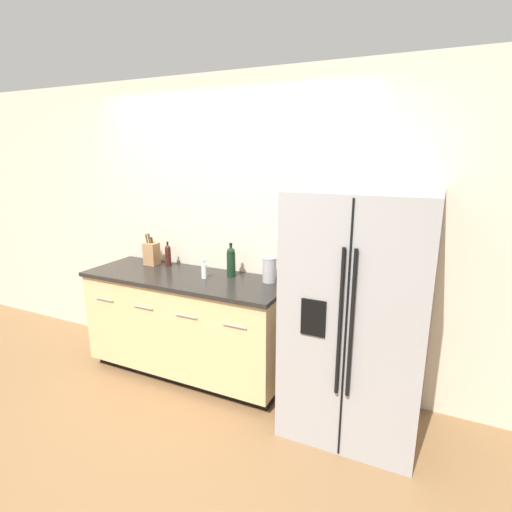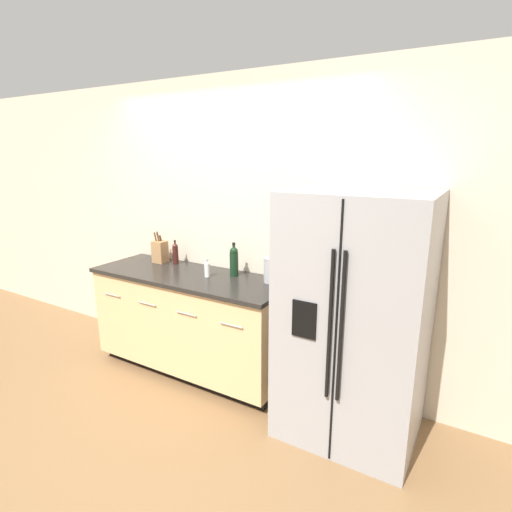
{
  "view_description": "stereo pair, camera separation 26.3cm",
  "coord_description": "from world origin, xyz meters",
  "px_view_note": "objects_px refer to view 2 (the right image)",
  "views": [
    {
      "loc": [
        1.74,
        -1.72,
        1.95
      ],
      "look_at": [
        0.45,
        0.99,
        1.18
      ],
      "focal_mm": 28.0,
      "sensor_mm": 36.0,
      "label": 1
    },
    {
      "loc": [
        1.97,
        -1.6,
        1.95
      ],
      "look_at": [
        0.45,
        0.99,
        1.18
      ],
      "focal_mm": 28.0,
      "sensor_mm": 36.0,
      "label": 2
    }
  ],
  "objects_px": {
    "knife_block": "(160,251)",
    "steel_canister": "(271,270)",
    "wine_bottle": "(234,261)",
    "oil_bottle": "(175,253)",
    "refrigerator": "(355,318)",
    "soap_dispenser": "(207,269)"
  },
  "relations": [
    {
      "from": "oil_bottle",
      "to": "steel_canister",
      "type": "height_order",
      "value": "oil_bottle"
    },
    {
      "from": "refrigerator",
      "to": "steel_canister",
      "type": "bearing_deg",
      "value": 163.55
    },
    {
      "from": "knife_block",
      "to": "refrigerator",
      "type": "bearing_deg",
      "value": -6.53
    },
    {
      "from": "knife_block",
      "to": "wine_bottle",
      "type": "bearing_deg",
      "value": -0.4
    },
    {
      "from": "refrigerator",
      "to": "knife_block",
      "type": "relative_size",
      "value": 5.7
    },
    {
      "from": "knife_block",
      "to": "oil_bottle",
      "type": "bearing_deg",
      "value": 10.14
    },
    {
      "from": "knife_block",
      "to": "steel_canister",
      "type": "xyz_separation_m",
      "value": [
        1.21,
        0.0,
        -0.01
      ]
    },
    {
      "from": "steel_canister",
      "to": "refrigerator",
      "type": "bearing_deg",
      "value": -16.45
    },
    {
      "from": "wine_bottle",
      "to": "soap_dispenser",
      "type": "xyz_separation_m",
      "value": [
        -0.18,
        -0.14,
        -0.07
      ]
    },
    {
      "from": "refrigerator",
      "to": "soap_dispenser",
      "type": "distance_m",
      "value": 1.32
    },
    {
      "from": "wine_bottle",
      "to": "steel_canister",
      "type": "xyz_separation_m",
      "value": [
        0.35,
        0.01,
        -0.03
      ]
    },
    {
      "from": "wine_bottle",
      "to": "knife_block",
      "type": "bearing_deg",
      "value": 179.6
    },
    {
      "from": "refrigerator",
      "to": "soap_dispenser",
      "type": "bearing_deg",
      "value": 176.39
    },
    {
      "from": "oil_bottle",
      "to": "steel_canister",
      "type": "relative_size",
      "value": 1.04
    },
    {
      "from": "wine_bottle",
      "to": "oil_bottle",
      "type": "xyz_separation_m",
      "value": [
        -0.69,
        0.04,
        -0.03
      ]
    },
    {
      "from": "wine_bottle",
      "to": "steel_canister",
      "type": "distance_m",
      "value": 0.36
    },
    {
      "from": "oil_bottle",
      "to": "steel_canister",
      "type": "distance_m",
      "value": 1.05
    },
    {
      "from": "refrigerator",
      "to": "wine_bottle",
      "type": "height_order",
      "value": "refrigerator"
    },
    {
      "from": "steel_canister",
      "to": "knife_block",
      "type": "bearing_deg",
      "value": -179.92
    },
    {
      "from": "soap_dispenser",
      "to": "refrigerator",
      "type": "bearing_deg",
      "value": -3.61
    },
    {
      "from": "knife_block",
      "to": "soap_dispenser",
      "type": "distance_m",
      "value": 0.69
    },
    {
      "from": "knife_block",
      "to": "soap_dispenser",
      "type": "bearing_deg",
      "value": -12.1
    }
  ]
}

